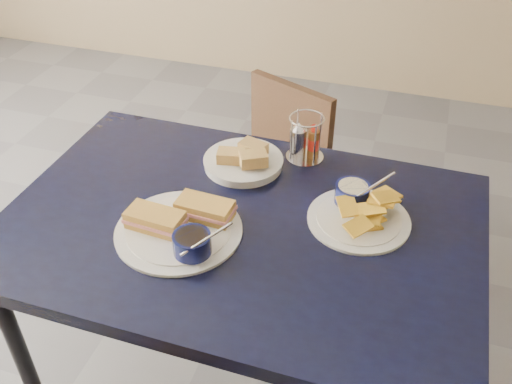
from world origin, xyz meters
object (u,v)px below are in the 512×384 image
(bread_basket, at_px, (244,160))
(dining_table, at_px, (240,241))
(sandwich_plate, at_px, (182,226))
(condiment_caddy, at_px, (304,141))
(chair_far, at_px, (269,168))
(plantain_plate, at_px, (358,209))

(bread_basket, bearing_deg, dining_table, -74.00)
(sandwich_plate, bearing_deg, bread_basket, 80.50)
(dining_table, bearing_deg, sandwich_plate, -144.95)
(dining_table, xyz_separation_m, condiment_caddy, (0.08, 0.33, 0.12))
(condiment_caddy, bearing_deg, chair_far, 120.53)
(sandwich_plate, bearing_deg, condiment_caddy, 63.94)
(sandwich_plate, xyz_separation_m, condiment_caddy, (0.20, 0.42, 0.03))
(plantain_plate, bearing_deg, sandwich_plate, -153.83)
(dining_table, relative_size, plantain_plate, 4.64)
(dining_table, bearing_deg, bread_basket, 106.00)
(chair_far, xyz_separation_m, plantain_plate, (0.40, -0.57, 0.33))
(sandwich_plate, distance_m, plantain_plate, 0.45)
(dining_table, xyz_separation_m, bread_basket, (-0.07, 0.23, 0.09))
(plantain_plate, bearing_deg, dining_table, -158.16)
(chair_far, bearing_deg, plantain_plate, -54.66)
(dining_table, relative_size, chair_far, 1.58)
(dining_table, xyz_separation_m, chair_far, (-0.12, 0.68, -0.25))
(dining_table, bearing_deg, plantain_plate, 21.84)
(bread_basket, bearing_deg, plantain_plate, -19.44)
(chair_far, height_order, sandwich_plate, sandwich_plate)
(chair_far, bearing_deg, condiment_caddy, -59.47)
(plantain_plate, distance_m, condiment_caddy, 0.30)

